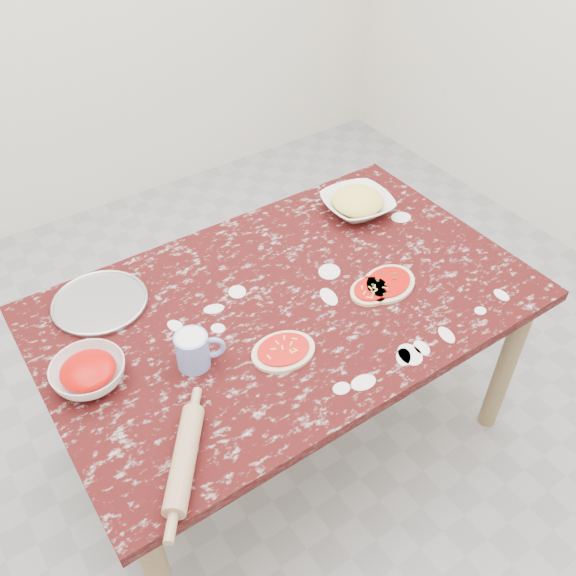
# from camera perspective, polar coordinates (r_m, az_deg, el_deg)

# --- Properties ---
(ground) EXTENTS (4.00, 4.00, 0.00)m
(ground) POSITION_cam_1_polar(r_m,az_deg,el_deg) (2.59, 0.00, -13.24)
(ground) COLOR gray
(worktable) EXTENTS (1.60, 1.00, 0.75)m
(worktable) POSITION_cam_1_polar(r_m,az_deg,el_deg) (2.08, 0.00, -2.72)
(worktable) COLOR black
(worktable) RESTS_ON ground
(pizza_tray) EXTENTS (0.35, 0.35, 0.01)m
(pizza_tray) POSITION_cam_1_polar(r_m,az_deg,el_deg) (2.09, -17.07, -1.35)
(pizza_tray) COLOR #B2B2B7
(pizza_tray) RESTS_ON worktable
(sauce_bowl) EXTENTS (0.22, 0.22, 0.07)m
(sauce_bowl) POSITION_cam_1_polar(r_m,az_deg,el_deg) (1.85, -18.03, -7.56)
(sauce_bowl) COLOR white
(sauce_bowl) RESTS_ON worktable
(cheese_bowl) EXTENTS (0.29, 0.29, 0.06)m
(cheese_bowl) POSITION_cam_1_polar(r_m,az_deg,el_deg) (2.41, 6.45, 7.71)
(cheese_bowl) COLOR white
(cheese_bowl) RESTS_ON worktable
(flour_mug) EXTENTS (0.14, 0.10, 0.11)m
(flour_mug) POSITION_cam_1_polar(r_m,az_deg,el_deg) (1.81, -8.74, -5.72)
(flour_mug) COLOR #778DD0
(flour_mug) RESTS_ON worktable
(pizza_left) EXTENTS (0.22, 0.18, 0.02)m
(pizza_left) POSITION_cam_1_polar(r_m,az_deg,el_deg) (1.85, -0.43, -5.89)
(pizza_left) COLOR beige
(pizza_left) RESTS_ON worktable
(pizza_mid) EXTENTS (0.18, 0.16, 0.02)m
(pizza_mid) POSITION_cam_1_polar(r_m,az_deg,el_deg) (2.06, 7.68, -0.25)
(pizza_mid) COLOR beige
(pizza_mid) RESTS_ON worktable
(pizza_right) EXTENTS (0.25, 0.21, 0.02)m
(pizza_right) POSITION_cam_1_polar(r_m,az_deg,el_deg) (2.10, 9.30, 0.41)
(pizza_right) COLOR beige
(pizza_right) RESTS_ON worktable
(rolling_pin) EXTENTS (0.23, 0.28, 0.06)m
(rolling_pin) POSITION_cam_1_polar(r_m,az_deg,el_deg) (1.62, -9.62, -15.37)
(rolling_pin) COLOR tan
(rolling_pin) RESTS_ON worktable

